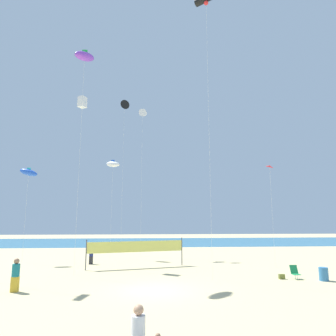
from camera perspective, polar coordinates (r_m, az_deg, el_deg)
ground_plane at (r=18.74m, az=-2.44°, el=-22.21°), size 120.00×120.00×0.00m
ocean_band at (r=54.00m, az=-3.34°, el=-13.85°), size 120.00×20.00×0.01m
mother_figure at (r=9.56m, az=-5.70°, el=-29.04°), size 0.40×0.40×1.73m
beachgoer_navy_shirt at (r=29.20m, az=-14.39°, el=-15.71°), size 0.35×0.35×1.53m
beachgoer_teal_shirt at (r=20.10m, az=-26.98°, el=-17.50°), size 0.42×0.42×1.84m
folding_beach_chair at (r=23.60m, az=22.97°, el=-17.69°), size 0.52×0.65×0.89m
trash_barrel at (r=23.64m, az=27.47°, el=-17.46°), size 0.59×0.59×0.86m
volleyball_net at (r=26.49m, az=-6.03°, el=-14.83°), size 8.07×2.10×2.40m
beach_handbag at (r=23.21m, az=20.81°, el=-18.74°), size 0.40×0.20×0.32m
kite_white_delta at (r=36.51m, az=-4.88°, el=10.26°), size 1.04×0.53×16.99m
kite_violet_inflatable at (r=26.83m, az=-15.57°, el=19.73°), size 1.82×2.26×17.74m
kite_red_diamond at (r=28.24m, az=18.81°, el=0.13°), size 0.85×0.86×8.86m
kite_white_inflatable at (r=33.83m, az=-10.44°, el=0.70°), size 1.89×1.51×10.51m
kite_black_delta at (r=38.23m, az=-8.29°, el=11.71°), size 1.23×0.89×18.51m
kite_blue_inflatable at (r=32.62m, az=-24.97°, el=-0.78°), size 1.85×0.62×9.08m
kite_white_box at (r=31.06m, az=-15.98°, el=11.88°), size 0.92×0.92×15.82m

